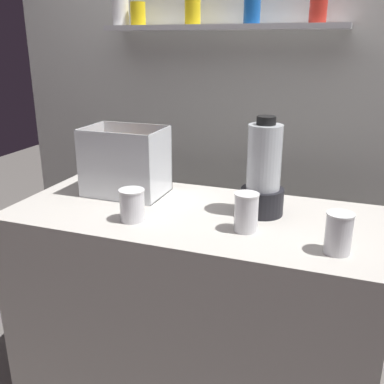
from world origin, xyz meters
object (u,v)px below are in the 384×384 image
carrot_display_bin (125,173)px  juice_cup_beet_left (246,214)px  juice_cup_mango_far_left (132,207)px  juice_cup_beet_middle (338,236)px  blender_pitcher (263,175)px

carrot_display_bin → juice_cup_beet_left: (0.58, -0.21, -0.03)m
carrot_display_bin → juice_cup_mango_far_left: bearing=-57.4°
juice_cup_beet_middle → blender_pitcher: bearing=139.2°
juice_cup_mango_far_left → carrot_display_bin: bearing=122.6°
carrot_display_bin → juice_cup_beet_left: size_ratio=2.43×
juice_cup_beet_left → blender_pitcher: bearing=83.9°
blender_pitcher → juice_cup_beet_middle: size_ratio=2.82×
juice_cup_beet_middle → carrot_display_bin: bearing=162.3°
juice_cup_mango_far_left → juice_cup_beet_left: 0.41m
juice_cup_beet_left → carrot_display_bin: bearing=159.7°
carrot_display_bin → blender_pitcher: size_ratio=0.89×
carrot_display_bin → juice_cup_beet_middle: 0.93m
carrot_display_bin → blender_pitcher: blender_pitcher is taller
juice_cup_beet_left → juice_cup_beet_middle: 0.31m
carrot_display_bin → juice_cup_beet_left: carrot_display_bin is taller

